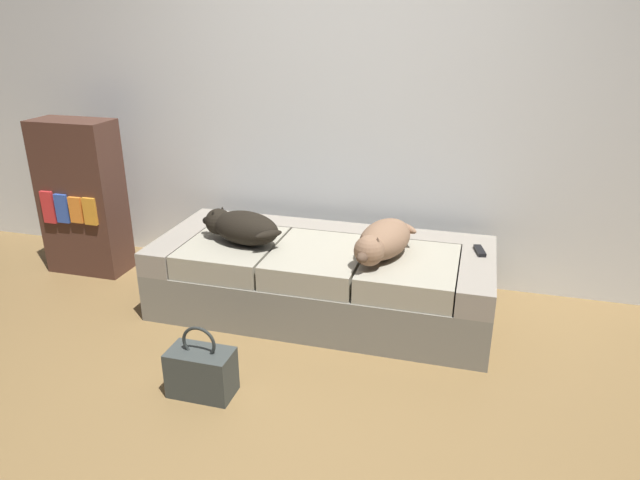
% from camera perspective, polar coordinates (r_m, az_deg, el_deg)
% --- Properties ---
extents(ground_plane, '(10.00, 10.00, 0.00)m').
position_cam_1_polar(ground_plane, '(2.85, -5.94, -16.94)').
color(ground_plane, brown).
extents(back_wall, '(6.40, 0.10, 2.80)m').
position_cam_1_polar(back_wall, '(3.93, 2.92, 16.13)').
color(back_wall, silver).
rests_on(back_wall, ground).
extents(couch, '(2.06, 0.88, 0.45)m').
position_cam_1_polar(couch, '(3.62, 0.22, -3.76)').
color(couch, slate).
rests_on(couch, ground).
extents(dog_dark, '(0.59, 0.35, 0.20)m').
position_cam_1_polar(dog_dark, '(3.56, -7.83, 1.30)').
color(dog_dark, black).
rests_on(dog_dark, couch).
extents(dog_tan, '(0.36, 0.61, 0.21)m').
position_cam_1_polar(dog_tan, '(3.32, 6.20, -0.08)').
color(dog_tan, '#836148').
rests_on(dog_tan, couch).
extents(tv_remote, '(0.08, 0.16, 0.02)m').
position_cam_1_polar(tv_remote, '(3.54, 15.54, -1.03)').
color(tv_remote, black).
rests_on(tv_remote, couch).
extents(handbag, '(0.32, 0.18, 0.38)m').
position_cam_1_polar(handbag, '(2.97, -11.66, -12.63)').
color(handbag, '#363C39').
rests_on(handbag, ground).
extents(bookshelf, '(0.56, 0.30, 1.10)m').
position_cam_1_polar(bookshelf, '(4.43, -22.50, 3.89)').
color(bookshelf, '#492D23').
rests_on(bookshelf, ground).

